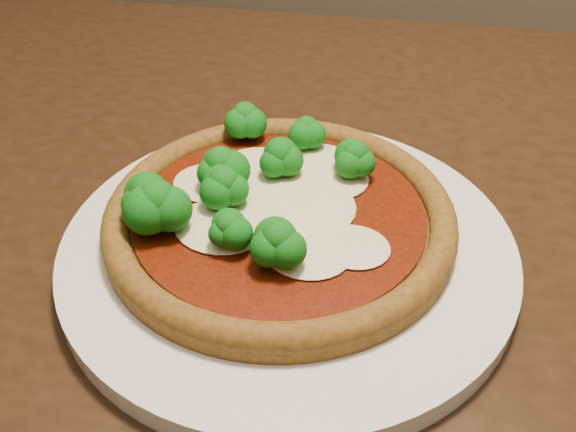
% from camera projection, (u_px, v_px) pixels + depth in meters
% --- Properties ---
extents(dining_table, '(1.31, 1.06, 0.75)m').
position_uv_depth(dining_table, '(381.00, 299.00, 0.59)').
color(dining_table, black).
rests_on(dining_table, floor).
extents(plate, '(0.34, 0.34, 0.02)m').
position_uv_depth(plate, '(288.00, 248.00, 0.49)').
color(plate, silver).
rests_on(plate, dining_table).
extents(pizza, '(0.27, 0.27, 0.06)m').
position_uv_depth(pizza, '(271.00, 208.00, 0.49)').
color(pizza, brown).
rests_on(pizza, plate).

